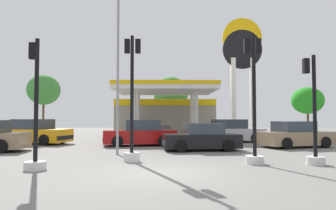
# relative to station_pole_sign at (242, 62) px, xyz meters

# --- Properties ---
(ground_plane) EXTENTS (90.00, 90.00, 0.00)m
(ground_plane) POSITION_rel_station_pole_sign_xyz_m (-7.23, -18.01, -6.83)
(ground_plane) COLOR slate
(ground_plane) RESTS_ON ground
(gas_station) EXTENTS (10.18, 13.47, 4.63)m
(gas_station) POSITION_rel_station_pole_sign_xyz_m (-7.09, 4.66, -4.66)
(gas_station) COLOR gray
(gas_station) RESTS_ON ground
(station_pole_sign) EXTENTS (3.62, 0.56, 10.94)m
(station_pole_sign) POSITION_rel_station_pole_sign_xyz_m (0.00, 0.00, 0.00)
(station_pole_sign) COLOR white
(station_pole_sign) RESTS_ON ground
(car_0) EXTENTS (4.73, 2.60, 1.61)m
(car_0) POSITION_rel_station_pole_sign_xyz_m (-8.71, -8.37, -6.11)
(car_0) COLOR black
(car_0) RESTS_ON ground
(car_1) EXTENTS (4.62, 2.91, 1.54)m
(car_1) POSITION_rel_station_pole_sign_xyz_m (0.62, -9.64, -6.14)
(car_1) COLOR black
(car_1) RESTS_ON ground
(car_2) EXTENTS (4.83, 2.68, 1.64)m
(car_2) POSITION_rel_station_pole_sign_xyz_m (-2.38, -5.73, -6.09)
(car_2) COLOR black
(car_2) RESTS_ON ground
(car_3) EXTENTS (4.97, 3.10, 1.66)m
(car_3) POSITION_rel_station_pole_sign_xyz_m (-15.84, -7.13, -6.08)
(car_3) COLOR black
(car_3) RESTS_ON ground
(car_4) EXTENTS (4.21, 2.21, 1.45)m
(car_4) POSITION_rel_station_pole_sign_xyz_m (-5.17, -11.34, -6.18)
(car_4) COLOR black
(car_4) RESTS_ON ground
(traffic_signal_0) EXTENTS (0.65, 0.67, 5.05)m
(traffic_signal_0) POSITION_rel_station_pole_sign_xyz_m (-8.47, -15.46, -4.88)
(traffic_signal_0) COLOR silver
(traffic_signal_0) RESTS_ON ground
(traffic_signal_1) EXTENTS (0.69, 0.70, 4.91)m
(traffic_signal_1) POSITION_rel_station_pole_sign_xyz_m (-3.74, -16.12, -4.93)
(traffic_signal_1) COLOR silver
(traffic_signal_1) RESTS_ON ground
(traffic_signal_2) EXTENTS (0.72, 0.72, 4.43)m
(traffic_signal_2) POSITION_rel_station_pole_sign_xyz_m (-11.51, -17.39, -5.49)
(traffic_signal_2) COLOR silver
(traffic_signal_2) RESTS_ON ground
(traffic_signal_3) EXTENTS (0.67, 0.69, 4.10)m
(traffic_signal_3) POSITION_rel_station_pole_sign_xyz_m (-1.57, -16.36, -5.55)
(traffic_signal_3) COLOR silver
(traffic_signal_3) RESTS_ON ground
(tree_0) EXTENTS (4.09, 4.09, 7.24)m
(tree_0) POSITION_rel_station_pole_sign_xyz_m (-22.54, 11.20, -1.52)
(tree_0) COLOR brown
(tree_0) RESTS_ON ground
(tree_1) EXTENTS (4.31, 4.31, 6.82)m
(tree_1) POSITION_rel_station_pole_sign_xyz_m (-6.36, 9.91, -2.05)
(tree_1) COLOR brown
(tree_1) RESTS_ON ground
(tree_2) EXTENTS (3.78, 3.78, 5.47)m
(tree_2) POSITION_rel_station_pole_sign_xyz_m (10.18, 8.94, -2.98)
(tree_2) COLOR brown
(tree_2) RESTS_ON ground
(corner_streetlamp) EXTENTS (0.24, 1.48, 7.61)m
(corner_streetlamp) POSITION_rel_station_pole_sign_xyz_m (-9.40, -13.34, -2.31)
(corner_streetlamp) COLOR gray
(corner_streetlamp) RESTS_ON ground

